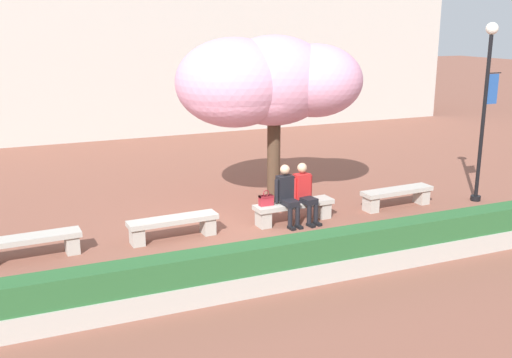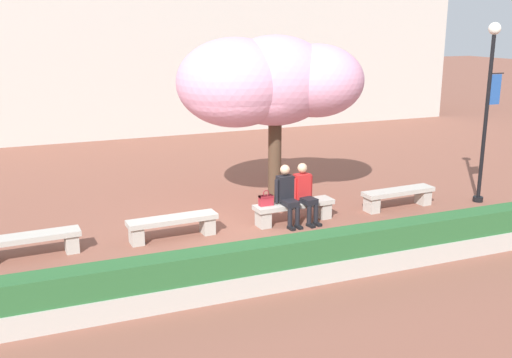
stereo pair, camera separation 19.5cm
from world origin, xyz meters
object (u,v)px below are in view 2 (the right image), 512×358
Objects in this scene: stone_bench_near_west at (173,224)px; person_seated_right at (304,191)px; cherry_tree_main at (269,82)px; stone_bench_near_east at (398,195)px; lamp_post_with_banner at (488,97)px; person_seated_left at (287,193)px; stone_bench_center at (294,209)px; handbag at (266,200)px; stone_bench_west_end at (30,242)px.

person_seated_right is (2.91, -0.05, 0.39)m from stone_bench_near_west.
cherry_tree_main is (-0.20, 1.52, 2.20)m from person_seated_right.
stone_bench_near_west is at bearing -151.58° from cherry_tree_main.
lamp_post_with_banner is at bearing -8.14° from stone_bench_near_east.
cherry_tree_main reaches higher than person_seated_left.
stone_bench_center is at bearing 176.40° from lamp_post_with_banner.
person_seated_left is (-0.20, -0.05, 0.39)m from stone_bench_center.
lamp_post_with_banner is at bearing -2.31° from stone_bench_near_west.
cherry_tree_main is at bearing 89.31° from stone_bench_center.
stone_bench_near_west is at bearing -179.67° from handbag.
stone_bench_west_end is at bearing 180.00° from stone_bench_near_east.
stone_bench_west_end is 0.43× the size of cherry_tree_main.
handbag is (-0.46, 0.07, -0.12)m from person_seated_left.
cherry_tree_main reaches higher than stone_bench_center.
person_seated_right is at bearing -13.56° from stone_bench_center.
stone_bench_near_west and stone_bench_center have the same top height.
stone_bench_near_east is at bearing -28.74° from cherry_tree_main.
stone_bench_near_east is at bearing 1.06° from person_seated_left.
stone_bench_center is 0.43× the size of cherry_tree_main.
person_seated_left is 3.81× the size of handbag.
stone_bench_center is 5.31m from lamp_post_with_banner.
stone_bench_west_end is 1.00× the size of stone_bench_center.
stone_bench_near_west is 2.94m from person_seated_right.
stone_bench_center is at bearing -1.04° from handbag.
stone_bench_near_east is 3.36m from handbag.
person_seated_right is 4.95m from lamp_post_with_banner.
stone_bench_center and stone_bench_near_east have the same top height.
person_seated_right is (5.61, -0.05, 0.39)m from stone_bench_west_end.
stone_bench_near_west is 7.83m from lamp_post_with_banner.
lamp_post_with_banner reaches higher than handbag.
person_seated_left is 0.31× the size of lamp_post_with_banner.
handbag is at bearing 171.84° from person_seated_left.
cherry_tree_main is (0.67, 1.46, 2.32)m from handbag.
stone_bench_west_end and stone_bench_near_east have the same top height.
person_seated_right is at bearing -1.03° from stone_bench_near_west.
person_seated_left is (5.19, -0.05, 0.39)m from stone_bench_west_end.
person_seated_right is at bearing -178.79° from stone_bench_near_east.
person_seated_left is at bearing -0.59° from stone_bench_west_end.
handbag reaches higher than stone_bench_west_end.
stone_bench_near_west is 5.39m from stone_bench_near_east.
lamp_post_with_banner reaches higher than person_seated_right.
lamp_post_with_banner reaches higher than cherry_tree_main.
person_seated_left is at bearing -1.23° from stone_bench_near_west.
handbag is (2.04, 0.01, 0.28)m from stone_bench_near_west.
stone_bench_center is at bearing 166.44° from person_seated_right.
stone_bench_center is at bearing 0.00° from stone_bench_near_west.
cherry_tree_main reaches higher than stone_bench_near_west.
person_seated_left is 0.42m from person_seated_right.
lamp_post_with_banner is at bearing -20.27° from cherry_tree_main.
stone_bench_center is (5.39, 0.00, 0.00)m from stone_bench_west_end.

